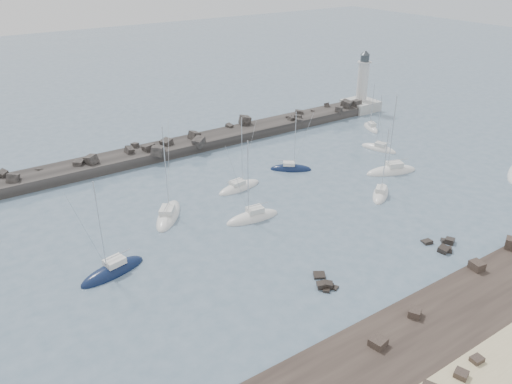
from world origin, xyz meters
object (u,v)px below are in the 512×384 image
(sailboat_5, at_px, (253,218))
(sailboat_9, at_px, (379,149))
(sailboat_3, at_px, (168,216))
(sailboat_4, at_px, (239,188))
(lighthouse, at_px, (361,97))
(sailboat_2, at_px, (113,272))
(sailboat_7, at_px, (291,169))
(sailboat_11, at_px, (371,128))
(sailboat_8, at_px, (391,172))
(sailboat_6, at_px, (381,194))

(sailboat_5, distance_m, sailboat_9, 36.05)
(sailboat_3, bearing_deg, sailboat_4, 9.23)
(sailboat_4, relative_size, sailboat_5, 0.97)
(lighthouse, bearing_deg, sailboat_2, -156.43)
(sailboat_5, height_order, sailboat_7, sailboat_5)
(sailboat_5, bearing_deg, sailboat_9, 14.43)
(sailboat_4, distance_m, sailboat_9, 31.24)
(sailboat_9, height_order, sailboat_11, sailboat_9)
(lighthouse, relative_size, sailboat_2, 1.08)
(sailboat_8, distance_m, sailboat_11, 22.61)
(sailboat_4, bearing_deg, sailboat_8, -20.24)
(sailboat_2, bearing_deg, lighthouse, 23.57)
(sailboat_4, xyz_separation_m, sailboat_5, (-3.68, -9.48, 0.03))
(sailboat_11, bearing_deg, sailboat_6, -132.82)
(sailboat_3, xyz_separation_m, sailboat_6, (30.68, -12.10, -0.01))
(lighthouse, bearing_deg, sailboat_8, -125.97)
(sailboat_3, bearing_deg, sailboat_11, 11.95)
(sailboat_6, bearing_deg, sailboat_8, 32.41)
(sailboat_2, bearing_deg, sailboat_9, 10.70)
(sailboat_2, height_order, sailboat_9, sailboat_2)
(sailboat_3, height_order, sailboat_8, sailboat_8)
(sailboat_11, bearing_deg, lighthouse, 55.37)
(sailboat_3, distance_m, sailboat_8, 39.23)
(sailboat_7, bearing_deg, sailboat_9, -5.25)
(sailboat_8, bearing_deg, sailboat_9, 55.23)
(sailboat_6, bearing_deg, sailboat_11, 47.18)
(sailboat_7, xyz_separation_m, sailboat_11, (27.23, 7.52, 0.01))
(sailboat_3, height_order, sailboat_9, sailboat_3)
(sailboat_4, relative_size, sailboat_9, 1.11)
(sailboat_11, bearing_deg, sailboat_9, -128.55)
(sailboat_8, bearing_deg, lighthouse, 54.03)
(lighthouse, distance_m, sailboat_3, 63.84)
(lighthouse, distance_m, sailboat_9, 25.62)
(sailboat_3, height_order, sailboat_5, sailboat_3)
(sailboat_9, relative_size, sailboat_11, 1.10)
(lighthouse, xyz_separation_m, sailboat_2, (-71.16, -31.05, -2.94))
(sailboat_3, distance_m, sailboat_11, 53.28)
(sailboat_3, xyz_separation_m, sailboat_4, (13.44, 2.18, -0.02))
(lighthouse, xyz_separation_m, sailboat_5, (-50.04, -29.45, -2.94))
(sailboat_4, height_order, sailboat_8, sailboat_8)
(sailboat_2, bearing_deg, sailboat_8, 2.07)
(sailboat_7, height_order, sailboat_11, sailboat_7)
(sailboat_2, relative_size, sailboat_9, 1.18)
(sailboat_7, bearing_deg, sailboat_8, -37.72)
(sailboat_9, bearing_deg, sailboat_7, 174.75)
(lighthouse, bearing_deg, sailboat_4, -156.70)
(sailboat_5, relative_size, sailboat_6, 1.13)
(sailboat_3, relative_size, sailboat_9, 1.27)
(sailboat_7, bearing_deg, sailboat_3, -171.98)
(sailboat_11, bearing_deg, sailboat_5, -156.60)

